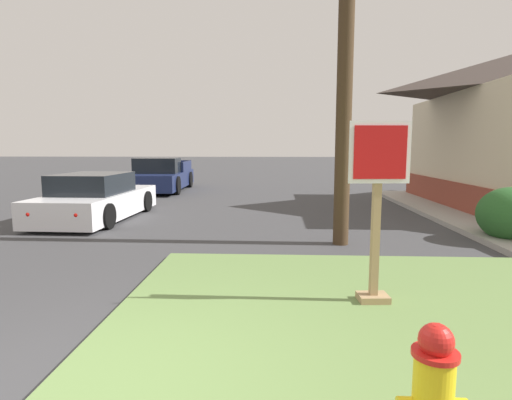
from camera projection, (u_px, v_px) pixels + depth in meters
name	position (u px, v px, depth m)	size (l,w,h in m)	color
grass_corner_patch	(381.00, 331.00, 4.23)	(5.90, 5.70, 0.08)	#668447
stop_sign	(376.00, 216.00, 4.82)	(0.72, 0.31, 2.16)	#A3845B
manhole_cover	(199.00, 269.00, 6.52)	(0.70, 0.70, 0.02)	black
parked_sedan_white	(96.00, 199.00, 11.00)	(2.02, 4.44, 1.25)	silver
pickup_truck_navy	(161.00, 177.00, 18.14)	(2.35, 5.29, 1.48)	#19234C
shrub_by_curb	(512.00, 215.00, 8.37)	(1.36, 1.36, 1.13)	#295B27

